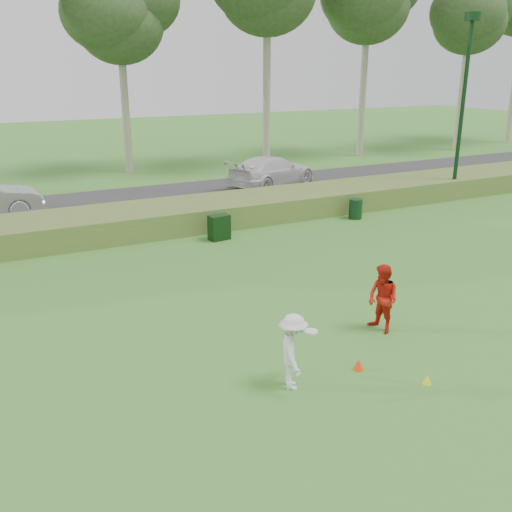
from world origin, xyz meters
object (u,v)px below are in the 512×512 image
player_white (293,352)px  cone_orange (358,365)px  player_red (383,299)px  cone_yellow (427,379)px  utility_cabinet (219,227)px  trash_bin (356,209)px  lamp_post (466,75)px  car_right (272,171)px

player_white → cone_orange: 1.69m
player_red → cone_orange: player_red is taller
cone_yellow → utility_cabinet: (0.19, 10.93, 0.36)m
utility_cabinet → trash_bin: utility_cabinet is taller
lamp_post → player_white: lamp_post is taller
player_red → cone_yellow: bearing=-23.2°
cone_yellow → utility_cabinet: 10.94m
utility_cabinet → cone_orange: bearing=-103.0°
cone_orange → trash_bin: bearing=54.3°
lamp_post → trash_bin: (-6.44, -1.06, -5.18)m
lamp_post → player_white: 19.47m
lamp_post → player_white: (-15.26, -11.10, -4.82)m
cone_orange → cone_yellow: (0.90, -1.06, -0.02)m
player_red → cone_orange: bearing=-58.1°
utility_cabinet → trash_bin: 6.19m
cone_orange → utility_cabinet: 9.93m
trash_bin → utility_cabinet: bearing=-177.9°
cone_yellow → lamp_post: bearing=43.6°
player_white → car_right: size_ratio=0.30×
trash_bin → cone_yellow: bearing=-119.7°
car_right → cone_orange: bearing=136.8°
cone_yellow → player_red: bearing=73.6°
cone_yellow → trash_bin: (6.37, 11.15, 0.31)m
player_red → cone_yellow: size_ratio=8.31×
cone_yellow → utility_cabinet: size_ratio=0.22×
player_red → utility_cabinet: (-0.50, 8.60, -0.37)m
player_white → player_red: bearing=-46.9°
player_white → car_right: (8.79, 17.26, 0.05)m
car_right → player_red: bearing=140.1°
player_red → utility_cabinet: size_ratio=1.80×
cone_orange → car_right: car_right is taller
player_white → cone_orange: player_white is taller
player_white → lamp_post: bearing=-31.9°
utility_cabinet → car_right: (6.15, 7.45, 0.36)m
player_red → cone_orange: (-1.58, -1.27, -0.70)m
lamp_post → player_white: bearing=-144.0°
lamp_post → player_red: size_ratio=4.97×
lamp_post → utility_cabinet: 13.68m
trash_bin → player_red: bearing=-122.8°
player_red → car_right: (5.65, 16.05, -0.00)m
utility_cabinet → car_right: car_right is taller
player_red → trash_bin: 10.51m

